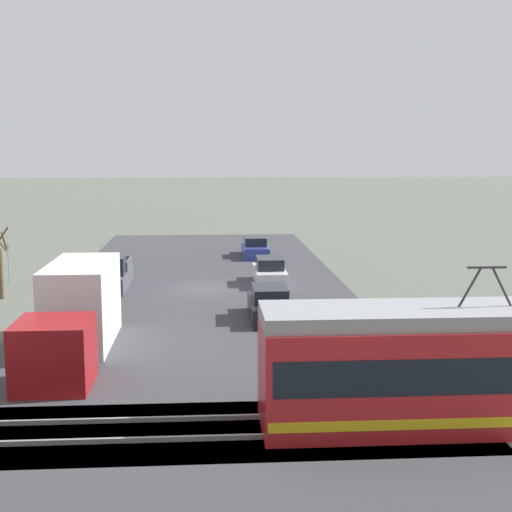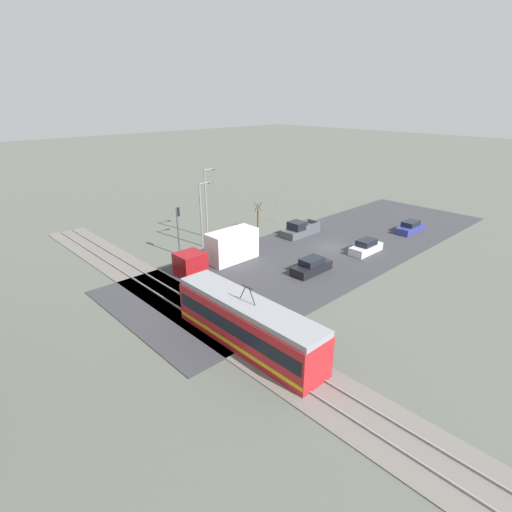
{
  "view_description": "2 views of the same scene",
  "coord_description": "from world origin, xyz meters",
  "px_view_note": "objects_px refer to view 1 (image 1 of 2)",
  "views": [
    {
      "loc": [
        -0.23,
        39.18,
        7.81
      ],
      "look_at": [
        -2.32,
        8.69,
        3.22
      ],
      "focal_mm": 50.0,
      "sensor_mm": 36.0,
      "label": 1
    },
    {
      "loc": [
        -25.66,
        36.29,
        16.35
      ],
      "look_at": [
        0.17,
        11.83,
        2.13
      ],
      "focal_mm": 28.0,
      "sensor_mm": 36.0,
      "label": 2
    }
  ],
  "objects_px": {
    "box_truck": "(76,314)",
    "sedan_car_0": "(270,273)",
    "sedan_car_2": "(255,248)",
    "light_rail_tram": "(482,367)",
    "sedan_car_1": "(270,305)",
    "street_tree": "(0,266)",
    "pickup_truck": "(109,275)",
    "no_parking_sign": "(8,259)"
  },
  "relations": [
    {
      "from": "street_tree",
      "to": "sedan_car_0",
      "type": "bearing_deg",
      "value": -168.47
    },
    {
      "from": "sedan_car_0",
      "to": "sedan_car_2",
      "type": "bearing_deg",
      "value": -89.31
    },
    {
      "from": "sedan_car_1",
      "to": "pickup_truck",
      "type": "bearing_deg",
      "value": 136.3
    },
    {
      "from": "sedan_car_1",
      "to": "no_parking_sign",
      "type": "distance_m",
      "value": 17.75
    },
    {
      "from": "box_truck",
      "to": "sedan_car_0",
      "type": "xyz_separation_m",
      "value": [
        -8.62,
        -13.59,
        -0.88
      ]
    },
    {
      "from": "pickup_truck",
      "to": "sedan_car_0",
      "type": "distance_m",
      "value": 9.13
    },
    {
      "from": "sedan_car_1",
      "to": "sedan_car_2",
      "type": "relative_size",
      "value": 0.96
    },
    {
      "from": "light_rail_tram",
      "to": "sedan_car_1",
      "type": "height_order",
      "value": "light_rail_tram"
    },
    {
      "from": "sedan_car_0",
      "to": "sedan_car_2",
      "type": "xyz_separation_m",
      "value": [
        0.13,
        -10.62,
        -0.03
      ]
    },
    {
      "from": "box_truck",
      "to": "sedan_car_0",
      "type": "bearing_deg",
      "value": -122.39
    },
    {
      "from": "pickup_truck",
      "to": "sedan_car_2",
      "type": "distance_m",
      "value": 14.42
    },
    {
      "from": "light_rail_tram",
      "to": "street_tree",
      "type": "distance_m",
      "value": 26.35
    },
    {
      "from": "sedan_car_0",
      "to": "no_parking_sign",
      "type": "relative_size",
      "value": 1.83
    },
    {
      "from": "box_truck",
      "to": "no_parking_sign",
      "type": "relative_size",
      "value": 3.94
    },
    {
      "from": "sedan_car_0",
      "to": "street_tree",
      "type": "bearing_deg",
      "value": 11.53
    },
    {
      "from": "sedan_car_2",
      "to": "no_parking_sign",
      "type": "height_order",
      "value": "no_parking_sign"
    },
    {
      "from": "light_rail_tram",
      "to": "no_parking_sign",
      "type": "height_order",
      "value": "light_rail_tram"
    },
    {
      "from": "sedan_car_0",
      "to": "no_parking_sign",
      "type": "height_order",
      "value": "no_parking_sign"
    },
    {
      "from": "street_tree",
      "to": "no_parking_sign",
      "type": "bearing_deg",
      "value": -79.64
    },
    {
      "from": "light_rail_tram",
      "to": "box_truck",
      "type": "distance_m",
      "value": 15.08
    },
    {
      "from": "no_parking_sign",
      "to": "pickup_truck",
      "type": "bearing_deg",
      "value": 159.98
    },
    {
      "from": "sedan_car_1",
      "to": "street_tree",
      "type": "relative_size",
      "value": 1.19
    },
    {
      "from": "box_truck",
      "to": "sedan_car_0",
      "type": "relative_size",
      "value": 2.16
    },
    {
      "from": "box_truck",
      "to": "sedan_car_2",
      "type": "xyz_separation_m",
      "value": [
        -8.49,
        -24.21,
        -0.92
      ]
    },
    {
      "from": "no_parking_sign",
      "to": "sedan_car_0",
      "type": "bearing_deg",
      "value": 174.12
    },
    {
      "from": "box_truck",
      "to": "no_parking_sign",
      "type": "height_order",
      "value": "box_truck"
    },
    {
      "from": "sedan_car_0",
      "to": "sedan_car_1",
      "type": "xyz_separation_m",
      "value": [
        0.75,
        8.65,
        -0.01
      ]
    },
    {
      "from": "box_truck",
      "to": "sedan_car_1",
      "type": "distance_m",
      "value": 9.33
    },
    {
      "from": "sedan_car_2",
      "to": "light_rail_tram",
      "type": "bearing_deg",
      "value": -82.5
    },
    {
      "from": "sedan_car_1",
      "to": "box_truck",
      "type": "bearing_deg",
      "value": -147.86
    },
    {
      "from": "sedan_car_2",
      "to": "street_tree",
      "type": "xyz_separation_m",
      "value": [
        14.3,
        13.56,
        1.05
      ]
    },
    {
      "from": "sedan_car_0",
      "to": "light_rail_tram",
      "type": "bearing_deg",
      "value": 100.78
    },
    {
      "from": "light_rail_tram",
      "to": "street_tree",
      "type": "height_order",
      "value": "light_rail_tram"
    },
    {
      "from": "box_truck",
      "to": "sedan_car_0",
      "type": "height_order",
      "value": "box_truck"
    },
    {
      "from": "light_rail_tram",
      "to": "sedan_car_0",
      "type": "relative_size",
      "value": 2.85
    },
    {
      "from": "sedan_car_1",
      "to": "no_parking_sign",
      "type": "bearing_deg",
      "value": 144.82
    },
    {
      "from": "street_tree",
      "to": "box_truck",
      "type": "bearing_deg",
      "value": 118.6
    },
    {
      "from": "sedan_car_0",
      "to": "no_parking_sign",
      "type": "xyz_separation_m",
      "value": [
        15.25,
        -1.57,
        0.74
      ]
    },
    {
      "from": "box_truck",
      "to": "sedan_car_1",
      "type": "relative_size",
      "value": 2.09
    },
    {
      "from": "pickup_truck",
      "to": "sedan_car_0",
      "type": "bearing_deg",
      "value": -175.8
    },
    {
      "from": "light_rail_tram",
      "to": "sedan_car_1",
      "type": "bearing_deg",
      "value": -69.45
    },
    {
      "from": "box_truck",
      "to": "sedan_car_2",
      "type": "bearing_deg",
      "value": -109.33
    }
  ]
}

